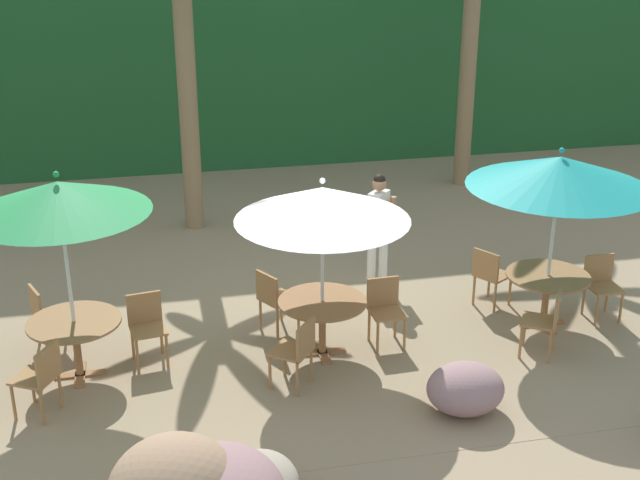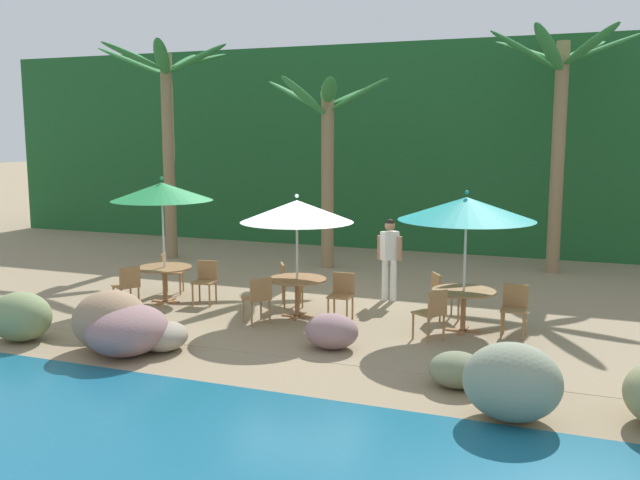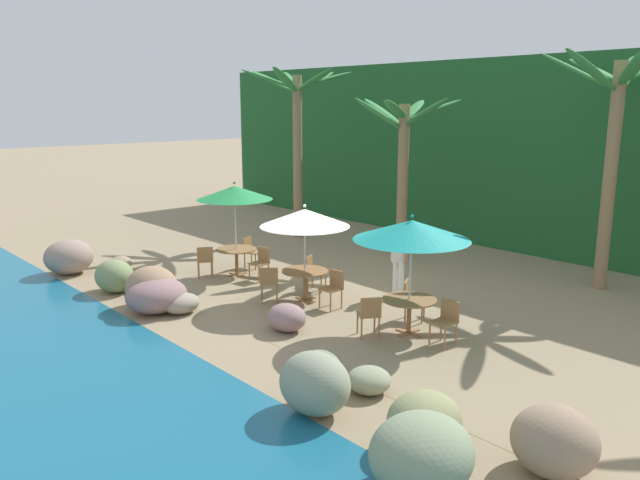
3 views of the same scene
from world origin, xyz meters
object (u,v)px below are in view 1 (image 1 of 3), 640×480
object	(u,v)px
umbrella_white	(322,204)
palm_tree_second	(185,35)
chair_green_inland	(46,313)
chair_white_inland	(274,297)
chair_green_left	(41,375)
chair_teal_seaward	(601,282)
umbrella_green	(59,197)
dining_table_white	(322,310)
dining_table_green	(75,330)
chair_white_seaward	(385,306)
chair_teal_left	(547,319)
chair_green_seaward	(147,323)
chair_teal_inland	(490,273)
waiter_in_white	(378,221)
chair_white_left	(297,349)
umbrella_teal	(560,172)
dining_table_teal	(547,283)

from	to	relation	value
umbrella_white	palm_tree_second	distance (m)	5.18
chair_green_inland	chair_white_inland	size ratio (longest dim) A/B	1.00
chair_green_left	chair_teal_seaward	size ratio (longest dim) A/B	1.00
umbrella_green	dining_table_white	xyz separation A→B (m)	(2.96, -0.09, -1.65)
dining_table_green	chair_white_seaward	xyz separation A→B (m)	(3.81, 0.03, -0.10)
chair_teal_left	chair_white_seaward	bearing A→B (deg)	157.58
chair_green_seaward	chair_teal_inland	size ratio (longest dim) A/B	1.00
chair_teal_inland	waiter_in_white	bearing A→B (deg)	139.93
palm_tree_second	chair_teal_inland	bearing A→B (deg)	-47.28
chair_green_left	chair_white_left	size ratio (longest dim) A/B	1.00
umbrella_teal	chair_teal_inland	bearing A→B (deg)	127.34
chair_teal_left	chair_teal_seaward	bearing A→B (deg)	35.00
dining_table_teal	waiter_in_white	world-z (taller)	waiter_in_white
chair_teal_left	chair_green_seaward	bearing A→B (deg)	168.88
umbrella_white	palm_tree_second	bearing A→B (deg)	103.79
palm_tree_second	umbrella_green	bearing A→B (deg)	-110.33
dining_table_green	chair_teal_seaward	xyz separation A→B (m)	(6.89, 0.12, -0.10)
dining_table_green	waiter_in_white	bearing A→B (deg)	23.17
dining_table_teal	chair_teal_seaward	world-z (taller)	chair_teal_seaward
chair_green_inland	chair_teal_left	xyz separation A→B (m)	(6.06, -1.49, 0.00)
chair_teal_seaward	dining_table_teal	bearing A→B (deg)	-173.78
chair_green_left	chair_teal_inland	size ratio (longest dim) A/B	1.00
chair_white_inland	dining_table_teal	world-z (taller)	chair_white_inland
umbrella_white	dining_table_teal	size ratio (longest dim) A/B	2.11
umbrella_green	chair_teal_inland	xyz separation A→B (m)	(5.52, 0.71, -1.75)
dining_table_white	palm_tree_second	size ratio (longest dim) A/B	0.23
umbrella_white	dining_table_white	size ratio (longest dim) A/B	2.11
chair_green_seaward	chair_teal_seaward	bearing A→B (deg)	-0.86
chair_green_left	chair_teal_seaward	bearing A→B (deg)	7.20
dining_table_green	palm_tree_second	size ratio (longest dim) A/B	0.23
dining_table_white	chair_white_seaward	world-z (taller)	chair_white_seaward
dining_table_green	dining_table_white	size ratio (longest dim) A/B	1.00
umbrella_teal	dining_table_teal	world-z (taller)	umbrella_teal
chair_white_left	chair_teal_inland	xyz separation A→B (m)	(3.01, 1.53, 0.00)
dining_table_teal	chair_teal_seaward	size ratio (longest dim) A/B	1.26
umbrella_white	chair_teal_inland	world-z (taller)	umbrella_white
umbrella_green	dining_table_white	distance (m)	3.39
chair_white_seaward	umbrella_teal	distance (m)	2.77
chair_green_left	umbrella_green	bearing A→B (deg)	67.43
chair_white_inland	chair_teal_seaward	distance (m)	4.45
chair_green_left	dining_table_white	distance (m)	3.37
umbrella_white	chair_white_inland	world-z (taller)	umbrella_white
chair_green_seaward	chair_white_inland	xyz separation A→B (m)	(1.64, 0.39, 0.00)
umbrella_teal	chair_teal_left	world-z (taller)	umbrella_teal
chair_green_seaward	chair_green_left	distance (m)	1.53
chair_white_left	chair_teal_inland	distance (m)	3.38
chair_white_inland	chair_white_left	world-z (taller)	same
umbrella_white	chair_white_seaward	distance (m)	1.72
dining_table_green	chair_green_seaward	xyz separation A→B (m)	(0.83, 0.21, -0.10)
dining_table_white	chair_white_seaward	xyz separation A→B (m)	(0.85, 0.12, -0.10)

